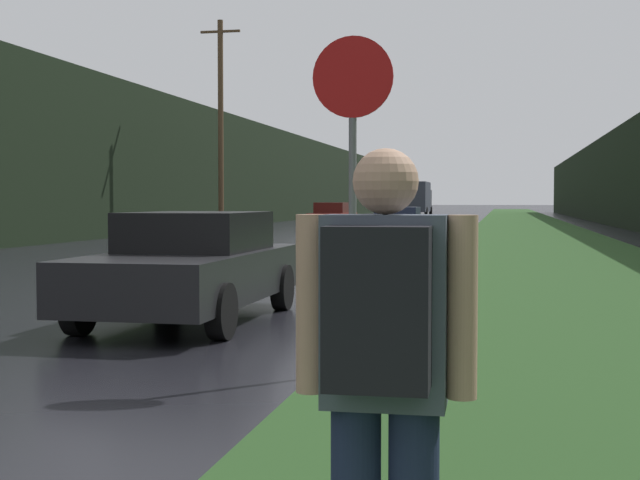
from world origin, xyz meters
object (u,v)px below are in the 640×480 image
(car_passing_near, at_px, (192,266))
(car_passing_far, at_px, (397,224))
(car_oncoming, at_px, (333,217))
(hitchhiker_with_backpack, at_px, (384,373))
(delivery_truck, at_px, (418,198))
(stop_sign, at_px, (353,164))

(car_passing_near, relative_size, car_passing_far, 1.01)
(car_passing_near, relative_size, car_oncoming, 0.95)
(car_passing_near, height_order, car_passing_far, car_passing_near)
(hitchhiker_with_backpack, bearing_deg, car_passing_near, 113.15)
(car_oncoming, distance_m, delivery_truck, 46.09)
(car_passing_near, bearing_deg, car_oncoming, -82.24)
(hitchhiker_with_backpack, bearing_deg, car_passing_far, 95.87)
(car_oncoming, bearing_deg, car_passing_near, -82.24)
(stop_sign, xyz_separation_m, car_passing_far, (-2.61, 25.72, -1.22))
(stop_sign, bearing_deg, car_passing_far, 95.79)
(car_oncoming, relative_size, delivery_truck, 0.55)
(car_passing_far, relative_size, delivery_truck, 0.52)
(hitchhiker_with_backpack, xyz_separation_m, car_passing_near, (-3.55, 8.03, -0.28))
(stop_sign, height_order, delivery_truck, delivery_truck)
(stop_sign, height_order, car_passing_near, stop_sign)
(car_oncoming, bearing_deg, delivery_truck, 90.00)
(hitchhiker_with_backpack, xyz_separation_m, car_passing_far, (-3.55, 30.73, -0.33))
(car_passing_far, bearing_deg, car_passing_near, 90.00)
(car_passing_far, distance_m, delivery_truck, 57.26)
(delivery_truck, bearing_deg, car_passing_far, -85.40)
(hitchhiker_with_backpack, bearing_deg, delivery_truck, 94.58)
(delivery_truck, bearing_deg, car_passing_near, -86.70)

